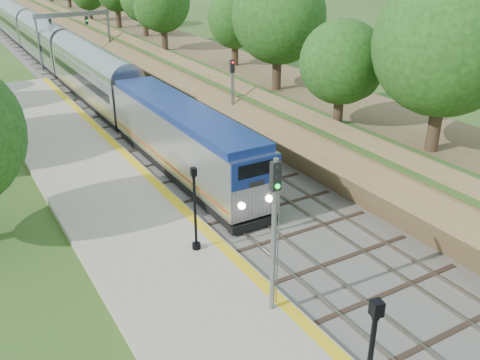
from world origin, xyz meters
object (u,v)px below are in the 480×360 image
signal_gantry (73,25)px  signal_platform (274,221)px  lamppost_far (195,214)px  train (17,24)px  signal_farside (232,89)px

signal_gantry → signal_platform: 48.90m
signal_gantry → lamppost_far: signal_gantry is taller
train → lamppost_far: size_ratio=32.62×
signal_gantry → lamppost_far: size_ratio=2.04×
signal_gantry → lamppost_far: 43.61m
lamppost_far → signal_platform: 5.89m
lamppost_far → signal_platform: size_ratio=0.65×
signal_gantry → signal_platform: size_ratio=1.32×
train → signal_farside: 53.27m
train → signal_platform: size_ratio=21.14×
signal_platform → signal_farside: bearing=64.5°
signal_farside → signal_platform: bearing=-115.5°
train → signal_platform: 72.03m
signal_gantry → signal_platform: signal_platform is taller
lamppost_far → signal_farside: signal_farside is taller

